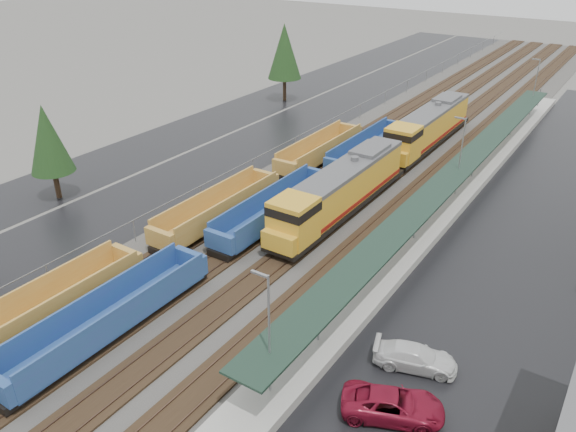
% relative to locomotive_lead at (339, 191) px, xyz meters
% --- Properties ---
extents(ballast_strip, '(20.00, 160.00, 0.08)m').
position_rel_locomotive_lead_xyz_m(ballast_strip, '(-2.00, 18.94, -2.42)').
color(ballast_strip, '#302D2B').
rests_on(ballast_strip, ground).
extents(trackbed, '(14.60, 160.00, 0.22)m').
position_rel_locomotive_lead_xyz_m(trackbed, '(-2.00, 18.94, -2.31)').
color(trackbed, black).
rests_on(trackbed, ground).
extents(west_parking_lot, '(10.00, 160.00, 0.02)m').
position_rel_locomotive_lead_xyz_m(west_parking_lot, '(-17.00, 18.94, -2.45)').
color(west_parking_lot, black).
rests_on(west_parking_lot, ground).
extents(west_road, '(9.00, 160.00, 0.02)m').
position_rel_locomotive_lead_xyz_m(west_road, '(-27.00, 18.94, -2.45)').
color(west_road, black).
rests_on(west_road, ground).
extents(east_commuter_lot, '(16.00, 100.00, 0.02)m').
position_rel_locomotive_lead_xyz_m(east_commuter_lot, '(17.00, 8.94, -2.45)').
color(east_commuter_lot, black).
rests_on(east_commuter_lot, ground).
extents(station_platform, '(3.00, 80.00, 8.00)m').
position_rel_locomotive_lead_xyz_m(station_platform, '(7.50, 8.95, -1.73)').
color(station_platform, '#9E9B93').
rests_on(station_platform, ground).
extents(chainlink_fence, '(0.08, 160.04, 2.02)m').
position_rel_locomotive_lead_xyz_m(chainlink_fence, '(-11.50, 17.38, -0.85)').
color(chainlink_fence, gray).
rests_on(chainlink_fence, ground).
extents(tree_west_near, '(3.96, 3.96, 9.00)m').
position_rel_locomotive_lead_xyz_m(tree_west_near, '(-24.00, -11.06, 3.35)').
color(tree_west_near, '#332316').
rests_on(tree_west_near, ground).
extents(tree_west_far, '(4.84, 4.84, 11.00)m').
position_rel_locomotive_lead_xyz_m(tree_west_far, '(-25.00, 28.94, 4.66)').
color(tree_west_far, '#332316').
rests_on(tree_west_far, ground).
extents(locomotive_lead, '(3.11, 20.49, 4.64)m').
position_rel_locomotive_lead_xyz_m(locomotive_lead, '(0.00, 0.00, 0.00)').
color(locomotive_lead, black).
rests_on(locomotive_lead, ground).
extents(locomotive_trail, '(3.11, 20.49, 4.64)m').
position_rel_locomotive_lead_xyz_m(locomotive_trail, '(0.00, 21.00, 0.00)').
color(locomotive_trail, black).
rests_on(locomotive_trail, ground).
extents(well_string_yellow, '(2.80, 83.21, 2.49)m').
position_rel_locomotive_lead_xyz_m(well_string_yellow, '(-8.00, -23.79, -1.24)').
color(well_string_yellow, '#B17B31').
rests_on(well_string_yellow, ground).
extents(well_string_blue, '(2.75, 88.05, 2.44)m').
position_rel_locomotive_lead_xyz_m(well_string_blue, '(-4.00, -21.99, -1.26)').
color(well_string_blue, navy).
rests_on(well_string_blue, ground).
extents(parked_car_east_b, '(4.33, 5.88, 1.48)m').
position_rel_locomotive_lead_xyz_m(parked_car_east_b, '(13.44, -18.46, -1.72)').
color(parked_car_east_b, maroon).
rests_on(parked_car_east_b, ground).
extents(parked_car_east_c, '(3.28, 5.16, 1.39)m').
position_rel_locomotive_lead_xyz_m(parked_car_east_c, '(13.01, -14.35, -1.77)').
color(parked_car_east_c, silver).
rests_on(parked_car_east_c, ground).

